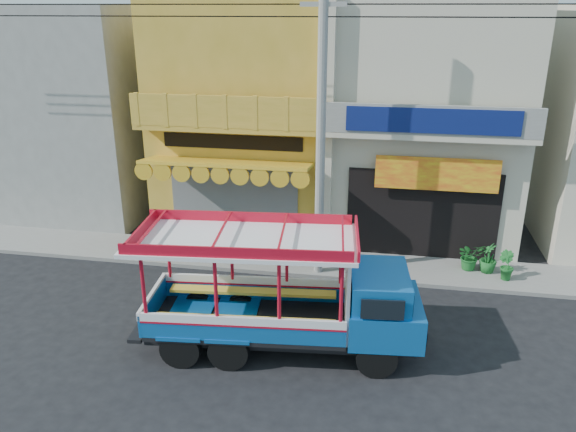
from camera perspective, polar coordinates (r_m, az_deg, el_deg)
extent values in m
plane|color=black|center=(14.01, 5.44, -12.19)|extent=(90.00, 90.00, 0.00)
cube|color=slate|center=(17.48, 6.63, -4.99)|extent=(30.00, 2.00, 0.12)
cube|color=gold|center=(20.65, -3.44, 10.61)|extent=(6.00, 6.00, 8.00)
cube|color=#595B5E|center=(18.48, -5.45, 1.00)|extent=(4.20, 0.10, 2.60)
cube|color=orange|center=(17.32, -6.27, 5.35)|extent=(5.20, 1.50, 0.31)
cube|color=gold|center=(17.46, -6.03, 8.86)|extent=(6.00, 0.70, 0.18)
cube|color=gold|center=(17.07, -6.38, 10.46)|extent=(6.00, 0.12, 0.95)
cube|color=black|center=(17.87, -5.69, 7.50)|extent=(4.50, 0.04, 0.45)
cube|color=beige|center=(20.12, 13.68, 9.81)|extent=(6.00, 6.00, 8.00)
cube|color=black|center=(17.85, 13.45, 0.14)|extent=(4.60, 0.12, 2.80)
cube|color=yellow|center=(17.18, 14.87, 4.13)|extent=(3.60, 0.05, 1.00)
cube|color=beige|center=(16.83, 14.21, 7.91)|extent=(6.00, 0.70, 0.18)
cube|color=gray|center=(16.44, 14.42, 9.38)|extent=(6.00, 0.12, 0.85)
cube|color=navy|center=(16.37, 14.44, 9.34)|extent=(4.80, 0.06, 0.70)
cube|color=beige|center=(17.09, 3.99, 8.50)|extent=(0.35, 0.30, 8.00)
cube|color=gray|center=(23.33, -20.66, 10.00)|extent=(6.00, 6.00, 7.60)
cylinder|color=gray|center=(15.48, 3.38, 9.14)|extent=(0.26, 0.26, 9.00)
cube|color=gray|center=(15.17, 3.64, 20.69)|extent=(1.20, 0.12, 0.12)
cylinder|color=black|center=(15.09, 7.61, 19.42)|extent=(28.00, 0.04, 0.04)
cylinder|color=black|center=(15.09, 7.67, 20.56)|extent=(28.00, 0.04, 0.04)
cylinder|color=black|center=(12.60, 8.99, -14.07)|extent=(0.92, 0.34, 0.90)
cylinder|color=black|center=(14.03, 8.54, -10.12)|extent=(0.92, 0.34, 0.90)
cylinder|color=black|center=(12.74, -6.06, -13.47)|extent=(0.92, 0.34, 0.90)
cylinder|color=black|center=(14.16, -4.79, -9.64)|extent=(0.92, 0.34, 0.90)
cylinder|color=black|center=(12.97, -10.87, -13.08)|extent=(0.92, 0.34, 0.90)
cylinder|color=black|center=(14.37, -9.09, -9.37)|extent=(0.92, 0.34, 0.90)
cube|color=black|center=(13.27, -0.73, -11.38)|extent=(6.14, 2.05, 0.25)
cube|color=#105DB0|center=(13.02, 9.69, -9.83)|extent=(1.80, 2.12, 0.81)
cube|color=#105DB0|center=(12.67, 9.27, -7.02)|extent=(1.42, 1.93, 0.67)
cube|color=black|center=(12.76, 12.10, -7.24)|extent=(0.20, 1.58, 0.49)
cube|color=black|center=(13.25, -3.97, -10.55)|extent=(4.61, 2.39, 0.11)
cube|color=#105DB0|center=(12.29, -4.68, -11.57)|extent=(4.43, 0.49, 0.54)
cube|color=white|center=(12.16, -4.71, -10.61)|extent=(4.43, 0.50, 0.20)
cube|color=#105DB0|center=(13.92, -3.42, -7.43)|extent=(4.43, 0.49, 0.54)
cube|color=white|center=(13.81, -3.44, -6.54)|extent=(4.43, 0.50, 0.20)
cylinder|color=red|center=(12.31, -14.50, -6.88)|extent=(0.09, 0.09, 1.44)
cylinder|color=red|center=(13.91, -12.07, -3.38)|extent=(0.09, 0.09, 1.44)
cube|color=white|center=(12.64, 6.08, -7.03)|extent=(0.24, 1.82, 2.02)
cube|color=white|center=(12.35, -4.61, -2.48)|extent=(5.17, 2.66, 0.09)
cube|color=red|center=(12.29, -4.63, -1.78)|extent=(4.98, 2.55, 0.23)
cube|color=black|center=(18.41, -8.60, -3.34)|extent=(0.63, 0.44, 0.11)
cube|color=#0D4922|center=(18.20, -8.68, -1.82)|extent=(0.68, 0.24, 0.95)
imported|color=#1C6326|center=(17.68, 18.01, -3.89)|extent=(0.95, 0.90, 0.84)
imported|color=#1C6326|center=(17.40, 21.27, -4.69)|extent=(0.58, 0.60, 0.85)
imported|color=#1C6326|center=(17.65, 19.69, -4.04)|extent=(0.55, 0.55, 0.90)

